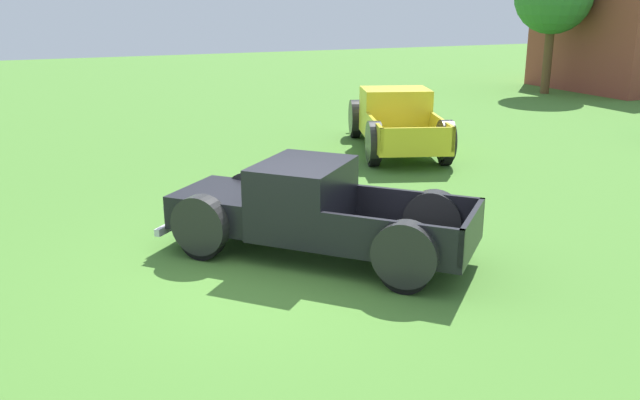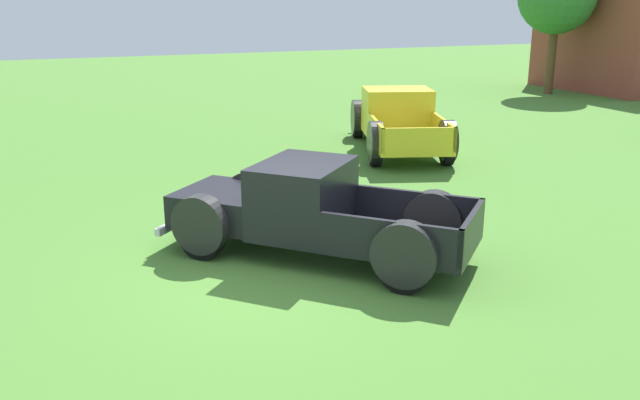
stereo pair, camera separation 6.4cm
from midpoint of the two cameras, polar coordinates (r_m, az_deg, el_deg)
The scene contains 4 objects.
ground_plane at distance 9.83m, azimuth -3.68°, elevation -6.09°, with size 80.00×80.00×0.00m, color #477A2D.
pickup_truck_foreground at distance 10.29m, azimuth -1.95°, elevation -0.89°, with size 4.59×4.50×1.45m.
pickup_truck_behind_left at distance 17.98m, azimuth 6.23°, elevation 6.84°, with size 5.45×3.42×1.57m.
brick_pavilion at distance 32.37m, azimuth 23.75°, elevation 12.35°, with size 6.04×4.33×4.20m.
Camera 1 is at (8.52, -3.09, 3.81)m, focal length 37.60 mm.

